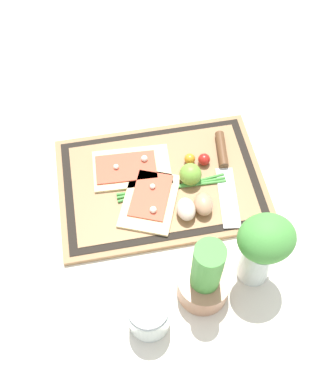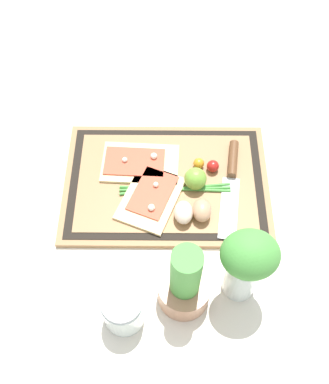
# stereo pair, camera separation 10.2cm
# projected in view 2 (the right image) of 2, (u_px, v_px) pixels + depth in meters

# --- Properties ---
(ground_plane) EXTENTS (6.00, 6.00, 0.00)m
(ground_plane) POSITION_uv_depth(u_px,v_px,m) (165.00, 184.00, 1.07)
(ground_plane) COLOR silver
(cutting_board) EXTENTS (0.48, 0.34, 0.02)m
(cutting_board) POSITION_uv_depth(u_px,v_px,m) (165.00, 183.00, 1.07)
(cutting_board) COLOR #997047
(cutting_board) RESTS_ON ground_plane
(pizza_slice_near) EXTENTS (0.19, 0.13, 0.02)m
(pizza_slice_near) POSITION_uv_depth(u_px,v_px,m) (137.00, 163.00, 1.08)
(pizza_slice_near) COLOR beige
(pizza_slice_near) RESTS_ON cutting_board
(pizza_slice_far) EXTENTS (0.17, 0.19, 0.02)m
(pizza_slice_far) POSITION_uv_depth(u_px,v_px,m) (149.00, 197.00, 1.03)
(pizza_slice_far) COLOR beige
(pizza_slice_far) RESTS_ON cutting_board
(knife) EXTENTS (0.07, 0.26, 0.02)m
(knife) POSITION_uv_depth(u_px,v_px,m) (230.00, 172.00, 1.06)
(knife) COLOR silver
(knife) RESTS_ON cutting_board
(egg_brown) EXTENTS (0.04, 0.06, 0.04)m
(egg_brown) POSITION_uv_depth(u_px,v_px,m) (200.00, 210.00, 0.99)
(egg_brown) COLOR tan
(egg_brown) RESTS_ON cutting_board
(egg_pink) EXTENTS (0.04, 0.06, 0.04)m
(egg_pink) POSITION_uv_depth(u_px,v_px,m) (182.00, 212.00, 0.99)
(egg_pink) COLOR beige
(egg_pink) RESTS_ON cutting_board
(lime) EXTENTS (0.05, 0.05, 0.05)m
(lime) POSITION_uv_depth(u_px,v_px,m) (194.00, 179.00, 1.03)
(lime) COLOR #70A838
(lime) RESTS_ON cutting_board
(cherry_tomato_red) EXTENTS (0.03, 0.03, 0.03)m
(cherry_tomato_red) POSITION_uv_depth(u_px,v_px,m) (211.00, 166.00, 1.07)
(cherry_tomato_red) COLOR red
(cherry_tomato_red) RESTS_ON cutting_board
(cherry_tomato_yellow) EXTENTS (0.03, 0.03, 0.03)m
(cherry_tomato_yellow) POSITION_uv_depth(u_px,v_px,m) (197.00, 163.00, 1.07)
(cherry_tomato_yellow) COLOR orange
(cherry_tomato_yellow) RESTS_ON cutting_board
(scallion_bunch) EXTENTS (0.26, 0.04, 0.01)m
(scallion_bunch) POSITION_uv_depth(u_px,v_px,m) (173.00, 189.00, 1.04)
(scallion_bunch) COLOR #47933D
(scallion_bunch) RESTS_ON cutting_board
(herb_pot) EXTENTS (0.11, 0.11, 0.20)m
(herb_pot) POSITION_uv_depth(u_px,v_px,m) (183.00, 285.00, 0.87)
(herb_pot) COLOR #AD7A5B
(herb_pot) RESTS_ON ground_plane
(sauce_jar) EXTENTS (0.08, 0.08, 0.10)m
(sauce_jar) POSITION_uv_depth(u_px,v_px,m) (122.00, 311.00, 0.87)
(sauce_jar) COLOR silver
(sauce_jar) RESTS_ON ground_plane
(herb_glass) EXTENTS (0.11, 0.10, 0.21)m
(herb_glass) POSITION_uv_depth(u_px,v_px,m) (245.00, 263.00, 0.84)
(herb_glass) COLOR silver
(herb_glass) RESTS_ON ground_plane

